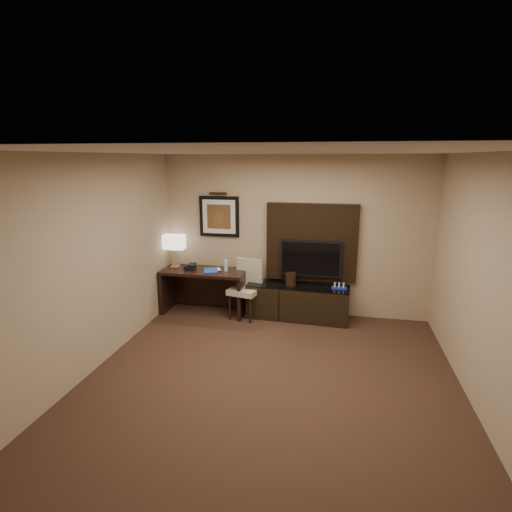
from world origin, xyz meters
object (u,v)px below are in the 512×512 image
(desk_phone, at_px, (190,267))
(water_bottle, at_px, (226,266))
(desk_chair, at_px, (245,290))
(credenza, at_px, (297,302))
(minibar_tray, at_px, (339,286))
(ice_bucket, at_px, (291,279))
(desk, at_px, (204,291))
(tv, at_px, (311,258))
(table_lamp, at_px, (175,252))

(desk_phone, xyz_separation_m, water_bottle, (0.62, 0.05, 0.05))
(desk_chair, height_order, desk_phone, desk_chair)
(credenza, xyz_separation_m, minibar_tray, (0.67, -0.02, 0.33))
(ice_bucket, xyz_separation_m, minibar_tray, (0.79, -0.03, -0.06))
(credenza, bearing_deg, water_bottle, -176.23)
(desk, bearing_deg, desk_phone, -173.60)
(ice_bucket, bearing_deg, tv, 22.95)
(credenza, bearing_deg, ice_bucket, 177.88)
(ice_bucket, relative_size, minibar_tray, 0.85)
(desk_phone, xyz_separation_m, ice_bucket, (1.73, 0.08, -0.13))
(desk_chair, bearing_deg, ice_bucket, 23.00)
(credenza, bearing_deg, desk, -175.49)
(tv, height_order, minibar_tray, tv)
(desk_chair, distance_m, table_lamp, 1.43)
(tv, relative_size, ice_bucket, 4.84)
(tv, relative_size, table_lamp, 1.87)
(credenza, distance_m, tv, 0.77)
(desk_chair, distance_m, ice_bucket, 0.79)
(desk_chair, bearing_deg, table_lamp, -176.30)
(credenza, distance_m, water_bottle, 1.35)
(desk_chair, height_order, minibar_tray, desk_chair)
(desk_phone, height_order, ice_bucket, desk_phone)
(desk, relative_size, credenza, 0.85)
(desk, distance_m, ice_bucket, 1.52)
(desk, xyz_separation_m, table_lamp, (-0.56, 0.12, 0.65))
(desk, relative_size, desk_chair, 1.47)
(tv, xyz_separation_m, water_bottle, (-1.41, -0.16, -0.16))
(desk_chair, bearing_deg, minibar_tray, 16.61)
(credenza, relative_size, water_bottle, 8.97)
(desk_phone, bearing_deg, tv, 1.86)
(desk, relative_size, desk_phone, 7.84)
(table_lamp, height_order, water_bottle, table_lamp)
(ice_bucket, bearing_deg, table_lamp, 178.45)
(water_bottle, height_order, ice_bucket, water_bottle)
(desk, distance_m, minibar_tray, 2.30)
(tv, height_order, water_bottle, tv)
(ice_bucket, bearing_deg, credenza, -4.86)
(desk, relative_size, table_lamp, 2.68)
(tv, xyz_separation_m, desk_chair, (-1.06, -0.27, -0.53))
(credenza, xyz_separation_m, table_lamp, (-2.18, 0.07, 0.74))
(table_lamp, bearing_deg, tv, 1.80)
(desk, height_order, water_bottle, water_bottle)
(desk, relative_size, minibar_tray, 5.91)
(tv, bearing_deg, minibar_tray, -17.98)
(desk_chair, bearing_deg, desk_phone, -171.11)
(desk, bearing_deg, minibar_tray, 1.57)
(desk, distance_m, tv, 1.92)
(table_lamp, relative_size, minibar_tray, 2.21)
(ice_bucket, bearing_deg, water_bottle, -178.33)
(desk, distance_m, desk_phone, 0.49)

